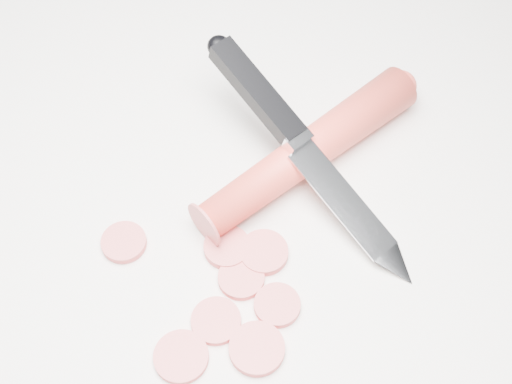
% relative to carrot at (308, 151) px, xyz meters
% --- Properties ---
extents(ground, '(2.40, 2.40, 0.00)m').
position_rel_carrot_xyz_m(ground, '(-0.01, -0.07, -0.02)').
color(ground, silver).
rests_on(ground, ground).
extents(carrot, '(0.11, 0.19, 0.03)m').
position_rel_carrot_xyz_m(carrot, '(0.00, 0.00, 0.00)').
color(carrot, red).
rests_on(carrot, ground).
extents(carrot_slice_0, '(0.04, 0.04, 0.01)m').
position_rel_carrot_xyz_m(carrot_slice_0, '(-0.01, -0.18, -0.02)').
color(carrot_slice_0, '#CC4B4B').
rests_on(carrot_slice_0, ground).
extents(carrot_slice_1, '(0.04, 0.04, 0.01)m').
position_rel_carrot_xyz_m(carrot_slice_1, '(0.03, -0.15, -0.01)').
color(carrot_slice_1, '#CC4B4B').
rests_on(carrot_slice_1, ground).
extents(carrot_slice_2, '(0.03, 0.03, 0.01)m').
position_rel_carrot_xyz_m(carrot_slice_2, '(-0.02, -0.09, -0.01)').
color(carrot_slice_2, '#CC4B4B').
rests_on(carrot_slice_2, ground).
extents(carrot_slice_3, '(0.03, 0.03, 0.01)m').
position_rel_carrot_xyz_m(carrot_slice_3, '(-0.00, -0.15, -0.02)').
color(carrot_slice_3, '#CC4B4B').
rests_on(carrot_slice_3, ground).
extents(carrot_slice_4, '(0.03, 0.03, 0.01)m').
position_rel_carrot_xyz_m(carrot_slice_4, '(-0.00, -0.11, -0.01)').
color(carrot_slice_4, '#CC4B4B').
rests_on(carrot_slice_4, ground).
extents(carrot_slice_5, '(0.03, 0.03, 0.01)m').
position_rel_carrot_xyz_m(carrot_slice_5, '(0.00, -0.09, -0.01)').
color(carrot_slice_5, '#CC4B4B').
rests_on(carrot_slice_5, ground).
extents(carrot_slice_6, '(0.03, 0.03, 0.01)m').
position_rel_carrot_xyz_m(carrot_slice_6, '(0.03, -0.12, -0.01)').
color(carrot_slice_6, '#CC4B4B').
rests_on(carrot_slice_6, ground).
extents(carrot_slice_7, '(0.03, 0.03, 0.01)m').
position_rel_carrot_xyz_m(carrot_slice_7, '(-0.09, -0.12, -0.01)').
color(carrot_slice_7, '#CC4B4B').
rests_on(carrot_slice_7, ground).
extents(kitchen_knife, '(0.22, 0.12, 0.07)m').
position_rel_carrot_xyz_m(kitchen_knife, '(0.01, -0.01, 0.02)').
color(kitchen_knife, silver).
rests_on(kitchen_knife, ground).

